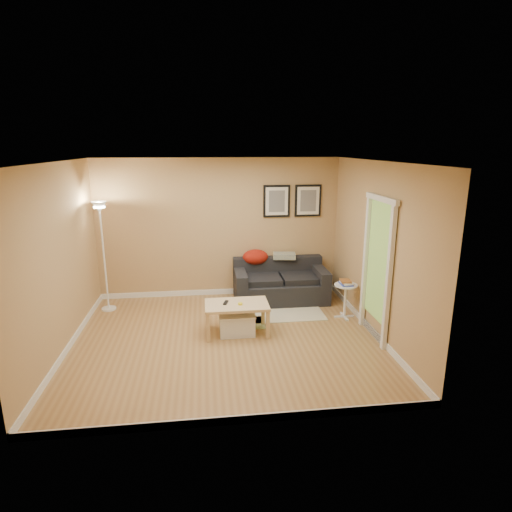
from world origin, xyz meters
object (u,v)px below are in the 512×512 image
at_px(book_stack, 346,282).
at_px(storage_bin, 237,323).
at_px(sofa, 280,281).
at_px(coffee_table, 237,318).
at_px(side_table, 345,301).
at_px(floor_lamp, 104,260).

bearing_deg(book_stack, storage_bin, -161.03).
distance_m(sofa, coffee_table, 1.62).
xyz_separation_m(coffee_table, storage_bin, (-0.00, -0.03, -0.07)).
bearing_deg(side_table, sofa, 134.58).
height_order(sofa, coffee_table, sofa).
xyz_separation_m(coffee_table, book_stack, (1.85, 0.38, 0.38)).
height_order(sofa, storage_bin, sofa).
xyz_separation_m(book_stack, floor_lamp, (-4.02, 0.85, 0.29)).
height_order(sofa, floor_lamp, floor_lamp).
distance_m(coffee_table, floor_lamp, 2.59).
bearing_deg(floor_lamp, storage_bin, -30.16).
height_order(coffee_table, storage_bin, coffee_table).
xyz_separation_m(sofa, book_stack, (0.92, -0.94, 0.24)).
bearing_deg(storage_bin, side_table, 12.50).
xyz_separation_m(sofa, floor_lamp, (-3.09, -0.09, 0.53)).
xyz_separation_m(side_table, floor_lamp, (-4.02, 0.85, 0.62)).
height_order(coffee_table, side_table, side_table).
distance_m(storage_bin, book_stack, 1.94).
bearing_deg(sofa, side_table, -45.42).
xyz_separation_m(storage_bin, side_table, (1.85, 0.41, 0.12)).
bearing_deg(side_table, book_stack, -136.66).
bearing_deg(side_table, storage_bin, -167.50).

